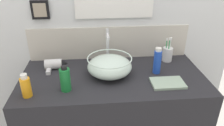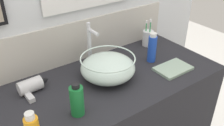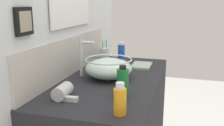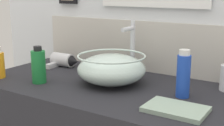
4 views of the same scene
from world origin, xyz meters
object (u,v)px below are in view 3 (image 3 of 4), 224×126
object	(u,v)px
lotion_bottle	(120,100)
soap_dispenser	(123,82)
hair_drier	(64,91)
shampoo_bottle	(121,55)
toothbrush_cup	(104,54)
faucet	(82,54)
glass_bowl_sink	(109,68)
hand_towel	(142,65)

from	to	relation	value
lotion_bottle	soap_dispenser	bearing A→B (deg)	11.06
hair_drier	soap_dispenser	xyz separation A→B (m)	(0.10, -0.29, 0.04)
shampoo_bottle	soap_dispenser	xyz separation A→B (m)	(-0.61, -0.16, -0.01)
hair_drier	toothbrush_cup	world-z (taller)	toothbrush_cup
faucet	shampoo_bottle	size ratio (longest dim) A/B	1.43
glass_bowl_sink	toothbrush_cup	bearing A→B (deg)	21.20
shampoo_bottle	lotion_bottle	world-z (taller)	shampoo_bottle
faucet	soap_dispenser	xyz separation A→B (m)	(-0.28, -0.35, -0.08)
toothbrush_cup	lotion_bottle	world-z (taller)	toothbrush_cup
hair_drier	faucet	bearing A→B (deg)	8.56
faucet	toothbrush_cup	distance (m)	0.48
faucet	hand_towel	distance (m)	0.52
glass_bowl_sink	shampoo_bottle	size ratio (longest dim) A/B	1.61
faucet	hair_drier	bearing A→B (deg)	-171.44
glass_bowl_sink	hand_towel	size ratio (longest dim) A/B	1.45
hair_drier	soap_dispenser	world-z (taller)	soap_dispenser
faucet	soap_dispenser	distance (m)	0.45
hair_drier	hand_towel	xyz separation A→B (m)	(0.75, -0.28, -0.03)
faucet	hand_towel	world-z (taller)	faucet
shampoo_bottle	lotion_bottle	distance (m)	0.86
toothbrush_cup	hand_towel	bearing A→B (deg)	-106.81
glass_bowl_sink	toothbrush_cup	xyz separation A→B (m)	(0.47, 0.18, -0.01)
faucet	hair_drier	size ratio (longest dim) A/B	1.63
glass_bowl_sink	hair_drier	distance (m)	0.41
soap_dispenser	glass_bowl_sink	bearing A→B (deg)	30.21
glass_bowl_sink	toothbrush_cup	world-z (taller)	toothbrush_cup
shampoo_bottle	toothbrush_cup	bearing A→B (deg)	53.42
lotion_bottle	hand_towel	distance (m)	0.87
hair_drier	hand_towel	distance (m)	0.80
lotion_bottle	toothbrush_cup	bearing A→B (deg)	21.82
soap_dispenser	lotion_bottle	bearing A→B (deg)	-168.94
soap_dispenser	hand_towel	world-z (taller)	soap_dispenser
hand_towel	hair_drier	bearing A→B (deg)	159.65
soap_dispenser	hand_towel	distance (m)	0.65
lotion_bottle	hand_towel	xyz separation A→B (m)	(0.87, 0.05, -0.06)
shampoo_bottle	lotion_bottle	bearing A→B (deg)	-166.05
hair_drier	lotion_bottle	world-z (taller)	lotion_bottle
hair_drier	soap_dispenser	size ratio (longest dim) A/B	0.99
faucet	shampoo_bottle	bearing A→B (deg)	-28.80
shampoo_bottle	faucet	bearing A→B (deg)	151.20
hair_drier	toothbrush_cup	xyz separation A→B (m)	(0.85, 0.06, 0.02)
toothbrush_cup	soap_dispenser	distance (m)	0.82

